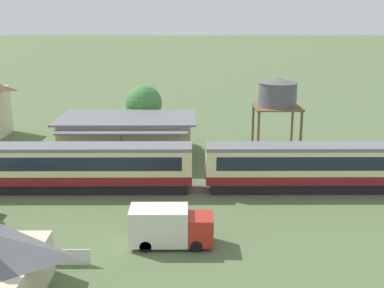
{
  "coord_description": "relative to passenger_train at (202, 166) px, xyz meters",
  "views": [
    {
      "loc": [
        -8.59,
        -40.67,
        15.22
      ],
      "look_at": [
        -8.36,
        3.45,
        3.13
      ],
      "focal_mm": 45.0,
      "sensor_mm": 36.0,
      "label": 1
    }
  ],
  "objects": [
    {
      "name": "ground_plane",
      "position": [
        7.52,
        0.67,
        -2.3
      ],
      "size": [
        600.0,
        600.0,
        0.0
      ],
      "primitive_type": "plane",
      "color": "#566B42"
    },
    {
      "name": "station_building",
      "position": [
        -7.76,
        10.31,
        -0.05
      ],
      "size": [
        14.65,
        9.36,
        4.45
      ],
      "color": "#BCB293",
      "rests_on": "ground_plane"
    },
    {
      "name": "yard_tree_1",
      "position": [
        -6.55,
        16.71,
        2.45
      ],
      "size": [
        4.36,
        4.36,
        6.95
      ],
      "color": "brown",
      "rests_on": "ground_plane"
    },
    {
      "name": "delivery_truck_red",
      "position": [
        -2.46,
        -10.36,
        -0.94
      ],
      "size": [
        5.58,
        2.23,
        2.68
      ],
      "color": "#B2281E",
      "rests_on": "ground_plane"
    },
    {
      "name": "railway_track",
      "position": [
        -3.92,
        -0.0,
        -2.29
      ],
      "size": [
        147.39,
        3.6,
        0.04
      ],
      "color": "#665B51",
      "rests_on": "ground_plane"
    },
    {
      "name": "water_tower",
      "position": [
        8.55,
        12.0,
        4.31
      ],
      "size": [
        5.05,
        5.05,
        8.37
      ],
      "color": "brown",
      "rests_on": "ground_plane"
    },
    {
      "name": "parked_car_red",
      "position": [
        -3.33,
        -8.56,
        -1.71
      ],
      "size": [
        2.46,
        4.58,
        1.23
      ],
      "rotation": [
        0.0,
        0.0,
        1.67
      ],
      "color": "red",
      "rests_on": "ground_plane"
    },
    {
      "name": "passenger_train",
      "position": [
        0.0,
        0.0,
        0.0
      ],
      "size": [
        88.56,
        2.89,
        4.15
      ],
      "color": "maroon",
      "rests_on": "ground_plane"
    }
  ]
}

